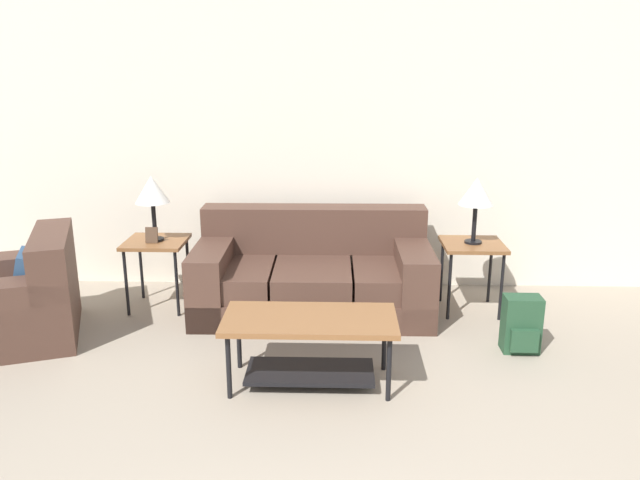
{
  "coord_description": "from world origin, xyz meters",
  "views": [
    {
      "loc": [
        -0.12,
        -1.38,
        2.03
      ],
      "look_at": [
        -0.25,
        2.89,
        0.8
      ],
      "focal_mm": 35.0,
      "sensor_mm": 36.0,
      "label": 1
    }
  ],
  "objects_px": {
    "side_table_left": "(156,248)",
    "table_lamp_right": "(476,193)",
    "armchair": "(18,302)",
    "couch": "(313,276)",
    "table_lamp_left": "(152,191)",
    "side_table_right": "(472,251)",
    "coffee_table": "(310,335)",
    "backpack": "(521,325)"
  },
  "relations": [
    {
      "from": "table_lamp_left",
      "to": "coffee_table",
      "type": "bearing_deg",
      "value": -43.69
    },
    {
      "from": "couch",
      "to": "table_lamp_right",
      "type": "distance_m",
      "value": 1.5
    },
    {
      "from": "couch",
      "to": "side_table_left",
      "type": "distance_m",
      "value": 1.34
    },
    {
      "from": "side_table_right",
      "to": "couch",
      "type": "bearing_deg",
      "value": -179.54
    },
    {
      "from": "table_lamp_left",
      "to": "side_table_left",
      "type": "bearing_deg",
      "value": 90.0
    },
    {
      "from": "couch",
      "to": "table_lamp_left",
      "type": "bearing_deg",
      "value": 179.54
    },
    {
      "from": "couch",
      "to": "table_lamp_left",
      "type": "height_order",
      "value": "table_lamp_left"
    },
    {
      "from": "side_table_left",
      "to": "backpack",
      "type": "distance_m",
      "value": 2.97
    },
    {
      "from": "couch",
      "to": "side_table_left",
      "type": "height_order",
      "value": "couch"
    },
    {
      "from": "coffee_table",
      "to": "couch",
      "type": "bearing_deg",
      "value": 91.41
    },
    {
      "from": "backpack",
      "to": "armchair",
      "type": "bearing_deg",
      "value": 178.14
    },
    {
      "from": "armchair",
      "to": "table_lamp_left",
      "type": "height_order",
      "value": "table_lamp_left"
    },
    {
      "from": "couch",
      "to": "side_table_right",
      "type": "xyz_separation_m",
      "value": [
        1.32,
        0.01,
        0.23
      ]
    },
    {
      "from": "table_lamp_right",
      "to": "side_table_right",
      "type": "bearing_deg",
      "value": 97.13
    },
    {
      "from": "side_table_right",
      "to": "table_lamp_left",
      "type": "relative_size",
      "value": 1.09
    },
    {
      "from": "side_table_left",
      "to": "armchair",
      "type": "bearing_deg",
      "value": -143.81
    },
    {
      "from": "table_lamp_left",
      "to": "table_lamp_right",
      "type": "bearing_deg",
      "value": 0.0
    },
    {
      "from": "couch",
      "to": "table_lamp_left",
      "type": "relative_size",
      "value": 3.58
    },
    {
      "from": "armchair",
      "to": "table_lamp_left",
      "type": "xyz_separation_m",
      "value": [
        0.89,
        0.65,
        0.72
      ]
    },
    {
      "from": "armchair",
      "to": "backpack",
      "type": "relative_size",
      "value": 2.87
    },
    {
      "from": "table_lamp_left",
      "to": "backpack",
      "type": "bearing_deg",
      "value": -15.11
    },
    {
      "from": "side_table_left",
      "to": "side_table_right",
      "type": "distance_m",
      "value": 2.63
    },
    {
      "from": "side_table_left",
      "to": "table_lamp_left",
      "type": "height_order",
      "value": "table_lamp_left"
    },
    {
      "from": "side_table_left",
      "to": "table_lamp_right",
      "type": "relative_size",
      "value": 1.09
    },
    {
      "from": "couch",
      "to": "coffee_table",
      "type": "distance_m",
      "value": 1.28
    },
    {
      "from": "side_table_left",
      "to": "backpack",
      "type": "relative_size",
      "value": 1.42
    },
    {
      "from": "armchair",
      "to": "table_lamp_left",
      "type": "bearing_deg",
      "value": 36.19
    },
    {
      "from": "side_table_right",
      "to": "table_lamp_left",
      "type": "distance_m",
      "value": 2.68
    },
    {
      "from": "armchair",
      "to": "side_table_left",
      "type": "distance_m",
      "value": 1.12
    },
    {
      "from": "couch",
      "to": "coffee_table",
      "type": "relative_size",
      "value": 1.76
    },
    {
      "from": "couch",
      "to": "backpack",
      "type": "distance_m",
      "value": 1.71
    },
    {
      "from": "armchair",
      "to": "side_table_right",
      "type": "xyz_separation_m",
      "value": [
        3.52,
        0.65,
        0.24
      ]
    },
    {
      "from": "armchair",
      "to": "side_table_right",
      "type": "bearing_deg",
      "value": 10.43
    },
    {
      "from": "side_table_left",
      "to": "side_table_right",
      "type": "xyz_separation_m",
      "value": [
        2.63,
        0.0,
        0.0
      ]
    },
    {
      "from": "armchair",
      "to": "side_table_right",
      "type": "relative_size",
      "value": 2.02
    },
    {
      "from": "armchair",
      "to": "backpack",
      "type": "xyz_separation_m",
      "value": [
        3.74,
        -0.12,
        -0.09
      ]
    },
    {
      "from": "coffee_table",
      "to": "backpack",
      "type": "height_order",
      "value": "coffee_table"
    },
    {
      "from": "armchair",
      "to": "side_table_left",
      "type": "xyz_separation_m",
      "value": [
        0.89,
        0.65,
        0.24
      ]
    },
    {
      "from": "side_table_right",
      "to": "coffee_table",
      "type": "bearing_deg",
      "value": -134.97
    },
    {
      "from": "couch",
      "to": "side_table_right",
      "type": "bearing_deg",
      "value": 0.46
    },
    {
      "from": "coffee_table",
      "to": "backpack",
      "type": "relative_size",
      "value": 2.66
    },
    {
      "from": "side_table_right",
      "to": "table_lamp_left",
      "type": "xyz_separation_m",
      "value": [
        -2.63,
        -0.0,
        0.49
      ]
    }
  ]
}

